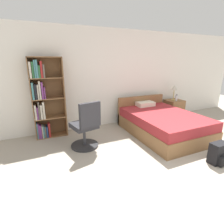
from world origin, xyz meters
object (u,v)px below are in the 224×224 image
object	(u,v)px
nightstand	(173,109)
water_bottle	(176,98)
table_lamp	(174,88)
bookshelf	(44,98)
bed	(161,123)
office_chair	(86,128)
backpack_black	(219,154)

from	to	relation	value
nightstand	water_bottle	world-z (taller)	water_bottle
table_lamp	water_bottle	bearing A→B (deg)	-92.08
bookshelf	water_bottle	xyz separation A→B (m)	(3.80, -0.24, -0.27)
bed	bookshelf	bearing A→B (deg)	160.14
office_chair	water_bottle	distance (m)	3.18
backpack_black	table_lamp	bearing A→B (deg)	65.72
water_bottle	nightstand	bearing A→B (deg)	71.43
bed	water_bottle	distance (m)	1.41
bed	nightstand	xyz separation A→B (m)	(1.18, 0.85, 0.01)
bed	backpack_black	size ratio (longest dim) A/B	5.38
bookshelf	office_chair	xyz separation A→B (m)	(0.71, -0.95, -0.50)
bookshelf	bed	distance (m)	2.91
office_chair	water_bottle	size ratio (longest dim) A/B	5.13
bookshelf	table_lamp	distance (m)	3.81
office_chair	table_lamp	world-z (taller)	table_lamp
office_chair	water_bottle	bearing A→B (deg)	13.05
office_chair	table_lamp	bearing A→B (deg)	15.40
backpack_black	nightstand	bearing A→B (deg)	64.86
nightstand	bed	bearing A→B (deg)	-144.31
table_lamp	water_bottle	world-z (taller)	table_lamp
bed	water_bottle	bearing A→B (deg)	32.58
bookshelf	backpack_black	distance (m)	3.77
table_lamp	water_bottle	distance (m)	0.31
table_lamp	water_bottle	xyz separation A→B (m)	(-0.00, -0.14, -0.28)
office_chair	backpack_black	xyz separation A→B (m)	(2.02, -1.53, -0.27)
office_chair	water_bottle	xyz separation A→B (m)	(3.09, 0.72, 0.22)
office_chair	nightstand	size ratio (longest dim) A/B	1.77
bookshelf	nightstand	distance (m)	3.90
bookshelf	office_chair	bearing A→B (deg)	-53.28
water_bottle	bookshelf	bearing A→B (deg)	176.46
bed	office_chair	size ratio (longest dim) A/B	2.03
water_bottle	table_lamp	bearing A→B (deg)	87.92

